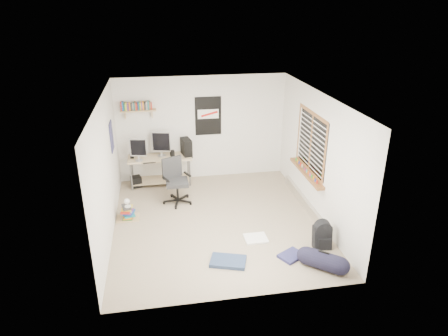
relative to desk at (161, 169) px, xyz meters
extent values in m
cube|color=gray|center=(1.04, -2.00, -0.37)|extent=(4.00, 4.50, 0.01)
cube|color=white|center=(1.04, -2.00, 2.14)|extent=(4.00, 4.50, 0.01)
cube|color=silver|center=(1.04, 0.25, 0.89)|extent=(4.00, 0.01, 2.50)
cube|color=silver|center=(-0.96, -2.00, 0.89)|extent=(0.01, 4.50, 2.50)
cube|color=silver|center=(3.05, -2.00, 0.89)|extent=(0.01, 4.50, 2.50)
cube|color=tan|center=(0.00, 0.00, 0.00)|extent=(1.59, 1.12, 0.67)
cube|color=#B0B0B5|center=(-0.47, -0.21, 0.51)|extent=(0.39, 0.16, 0.41)
cube|color=#A0A0A5|center=(0.05, 0.00, 0.54)|extent=(0.45, 0.21, 0.48)
cube|color=black|center=(0.63, 0.00, 0.51)|extent=(0.26, 0.43, 0.42)
cube|color=black|center=(-0.19, -0.26, 0.31)|extent=(0.41, 0.18, 0.02)
cube|color=black|center=(-0.63, -0.01, 0.39)|extent=(0.09, 0.09, 0.17)
cube|color=black|center=(0.30, -0.04, 0.39)|extent=(0.11, 0.11, 0.17)
cube|color=#27282A|center=(0.33, -1.05, 0.12)|extent=(0.86, 0.86, 1.00)
cube|color=tan|center=(-0.41, 0.14, 1.42)|extent=(0.80, 0.22, 0.24)
cube|color=black|center=(1.19, 0.23, 1.19)|extent=(0.62, 0.03, 0.92)
cube|color=navy|center=(-0.94, -0.80, 1.14)|extent=(0.02, 0.42, 0.60)
cube|color=brown|center=(2.99, -1.70, 1.08)|extent=(0.10, 1.50, 1.26)
cube|color=#B7B2A8|center=(3.00, -1.70, -0.28)|extent=(0.08, 2.50, 0.18)
cube|color=black|center=(2.75, -3.20, -0.16)|extent=(0.34, 0.28, 0.42)
cylinder|color=black|center=(2.52, -3.79, -0.22)|extent=(0.42, 0.42, 0.59)
cube|color=white|center=(1.65, -2.76, -0.34)|extent=(0.42, 0.35, 0.04)
cube|color=navy|center=(1.02, -3.38, -0.33)|extent=(0.68, 0.54, 0.06)
cube|color=#22234E|center=(2.12, -3.40, -0.34)|extent=(0.51, 0.47, 0.05)
cube|color=brown|center=(-0.71, -1.57, -0.22)|extent=(0.57, 0.52, 0.32)
cube|color=white|center=(-0.69, -1.59, 0.02)|extent=(0.14, 0.22, 0.21)
cube|color=black|center=(-0.58, -0.11, -0.22)|extent=(0.28, 0.28, 0.25)
camera|label=1|loc=(0.02, -8.84, 3.71)|focal=32.00mm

